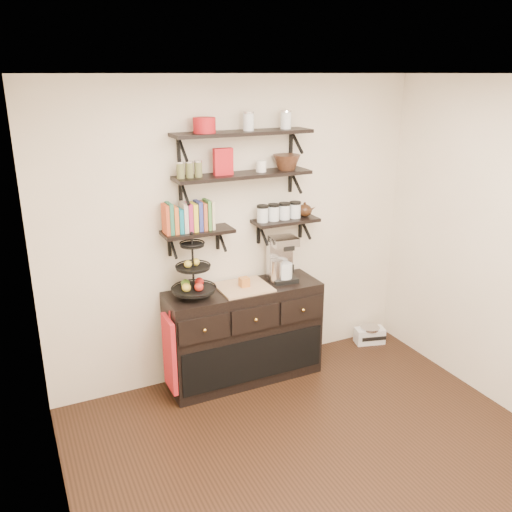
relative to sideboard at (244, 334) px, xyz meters
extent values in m
plane|color=black|center=(0.05, -1.51, -0.45)|extent=(3.50, 3.50, 0.00)
cube|color=white|center=(0.05, -1.51, 2.25)|extent=(3.50, 3.50, 0.02)
cube|color=white|center=(0.05, 0.24, 0.90)|extent=(3.50, 0.02, 2.70)
cube|color=white|center=(-1.70, -1.51, 0.90)|extent=(0.02, 3.50, 2.70)
cube|color=black|center=(0.05, 0.10, 1.78)|extent=(1.20, 0.27, 0.03)
cube|color=black|center=(-0.47, 0.22, 1.67)|extent=(0.02, 0.03, 0.20)
cube|color=black|center=(0.57, 0.22, 1.67)|extent=(0.02, 0.03, 0.20)
cube|color=black|center=(0.05, 0.10, 1.43)|extent=(1.20, 0.27, 0.03)
cube|color=black|center=(-0.47, 0.22, 1.32)|extent=(0.02, 0.03, 0.20)
cube|color=black|center=(0.57, 0.22, 1.32)|extent=(0.02, 0.03, 0.20)
cube|color=black|center=(-0.37, 0.11, 0.98)|extent=(0.60, 0.25, 0.03)
cube|color=black|center=(-0.59, 0.22, 0.87)|extent=(0.02, 0.03, 0.20)
cube|color=black|center=(-0.15, 0.22, 0.87)|extent=(0.03, 0.03, 0.20)
cube|color=black|center=(0.47, 0.11, 0.98)|extent=(0.60, 0.25, 0.03)
cube|color=black|center=(0.25, 0.22, 0.87)|extent=(0.03, 0.03, 0.20)
cube|color=black|center=(0.69, 0.22, 0.87)|extent=(0.02, 0.03, 0.20)
cube|color=#B64422|center=(-0.63, 0.12, 1.10)|extent=(0.02, 0.15, 0.20)
cube|color=#28694C|center=(-0.59, 0.12, 1.12)|extent=(0.03, 0.15, 0.24)
cube|color=#CE6128|center=(-0.56, 0.12, 1.10)|extent=(0.04, 0.15, 0.21)
cube|color=#12748C|center=(-0.52, 0.12, 1.12)|extent=(0.03, 0.15, 0.25)
cube|color=beige|center=(-0.49, 0.12, 1.11)|extent=(0.03, 0.15, 0.22)
cube|color=#A82454|center=(-0.45, 0.12, 1.13)|extent=(0.04, 0.15, 0.26)
cube|color=yellow|center=(-0.41, 0.12, 1.11)|extent=(0.03, 0.15, 0.23)
cube|color=navy|center=(-0.37, 0.12, 1.10)|extent=(0.03, 0.15, 0.20)
cube|color=#B05231|center=(-0.33, 0.12, 1.12)|extent=(0.04, 0.15, 0.24)
cube|color=#45823C|center=(-0.29, 0.12, 1.10)|extent=(0.03, 0.15, 0.21)
cube|color=beige|center=(-0.26, 0.12, 1.12)|extent=(0.03, 0.15, 0.25)
cylinder|color=silver|center=(0.24, 0.12, 1.06)|extent=(0.10, 0.10, 0.13)
cylinder|color=silver|center=(0.35, 0.12, 1.06)|extent=(0.10, 0.10, 0.13)
cylinder|color=silver|center=(0.46, 0.12, 1.06)|extent=(0.10, 0.10, 0.13)
cylinder|color=silver|center=(0.57, 0.12, 1.06)|extent=(0.10, 0.10, 0.13)
cube|color=black|center=(0.00, 0.00, 0.00)|extent=(1.40, 0.45, 0.90)
cube|color=tan|center=(0.00, 0.00, 0.46)|extent=(0.45, 0.41, 0.02)
sphere|color=gold|center=(-0.47, -0.25, 0.25)|extent=(0.04, 0.04, 0.04)
sphere|color=gold|center=(0.00, -0.25, 0.25)|extent=(0.04, 0.04, 0.04)
sphere|color=gold|center=(0.47, -0.25, 0.25)|extent=(0.04, 0.04, 0.04)
cylinder|color=black|center=(-0.46, 0.00, 0.72)|extent=(0.02, 0.02, 0.55)
cylinder|color=black|center=(-0.46, 0.00, 0.51)|extent=(0.37, 0.37, 0.01)
cylinder|color=black|center=(-0.46, 0.00, 0.71)|extent=(0.29, 0.29, 0.02)
cylinder|color=black|center=(-0.46, 0.00, 0.91)|extent=(0.20, 0.20, 0.02)
sphere|color=#B21914|center=(-0.39, 0.04, 0.56)|extent=(0.08, 0.08, 0.08)
sphere|color=gold|center=(-0.50, 0.00, 0.75)|extent=(0.07, 0.07, 0.07)
cube|color=#B06428|center=(0.01, 0.00, 0.50)|extent=(0.08, 0.08, 0.08)
cube|color=black|center=(0.40, 0.00, 0.47)|extent=(0.25, 0.23, 0.04)
cube|color=silver|center=(0.40, 0.07, 0.64)|extent=(0.23, 0.10, 0.35)
cube|color=silver|center=(0.40, 0.00, 0.83)|extent=(0.25, 0.23, 0.07)
cylinder|color=silver|center=(0.40, -0.02, 0.56)|extent=(0.16, 0.16, 0.13)
cylinder|color=silver|center=(0.32, -0.02, 0.56)|extent=(0.11, 0.11, 0.22)
cube|color=#A9122A|center=(-0.73, -0.10, 0.01)|extent=(0.04, 0.28, 0.65)
cube|color=silver|center=(1.47, 0.06, -0.37)|extent=(0.33, 0.22, 0.16)
cylinder|color=silver|center=(1.47, 0.06, -0.28)|extent=(0.25, 0.25, 0.02)
cube|color=black|center=(1.47, -0.02, -0.37)|extent=(0.26, 0.08, 0.04)
cube|color=#AC131A|center=(-0.13, 0.10, 1.56)|extent=(0.16, 0.07, 0.22)
cylinder|color=white|center=(0.22, 0.10, 1.50)|extent=(0.09, 0.09, 0.10)
cylinder|color=#AC131A|center=(-0.29, 0.10, 1.86)|extent=(0.18, 0.18, 0.12)
camera|label=1|loc=(-1.81, -4.06, 2.25)|focal=38.00mm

